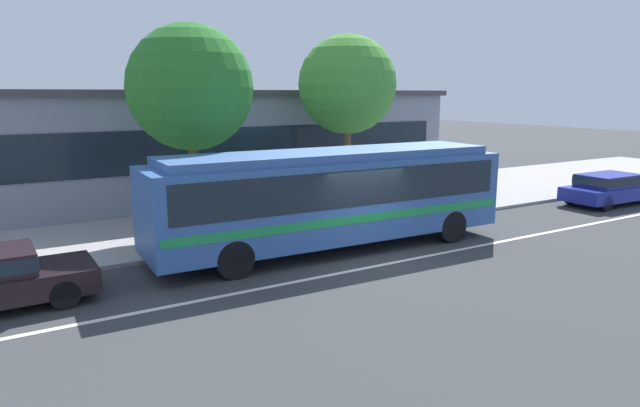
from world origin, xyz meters
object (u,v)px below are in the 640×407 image
sedan_far_ahead (610,187)px  street_tree_near_stop (190,88)px  pedestrian_walking_along_curb (186,213)px  transit_bus (332,193)px  pedestrian_waiting_near_sign (390,188)px  street_tree_mid_block (347,85)px  pedestrian_standing_by_tree (216,201)px

sedan_far_ahead → street_tree_near_stop: size_ratio=0.68×
pedestrian_walking_along_curb → street_tree_near_stop: size_ratio=0.25×
pedestrian_walking_along_curb → street_tree_near_stop: (0.76, 1.43, 3.66)m
transit_bus → pedestrian_walking_along_curb: (-3.70, 2.25, -0.63)m
pedestrian_waiting_near_sign → street_tree_near_stop: 8.17m
transit_bus → street_tree_mid_block: street_tree_mid_block is taller
pedestrian_standing_by_tree → pedestrian_waiting_near_sign: bearing=-6.4°
transit_bus → pedestrian_walking_along_curb: transit_bus is taller
pedestrian_standing_by_tree → street_tree_mid_block: size_ratio=0.25×
transit_bus → street_tree_mid_block: (3.68, 4.76, 3.18)m
transit_bus → pedestrian_waiting_near_sign: size_ratio=6.59×
pedestrian_waiting_near_sign → street_tree_mid_block: (-0.63, 1.99, 3.82)m
sedan_far_ahead → pedestrian_walking_along_curb: size_ratio=2.72×
street_tree_mid_block → street_tree_near_stop: bearing=-170.7°
pedestrian_walking_along_curb → street_tree_mid_block: bearing=18.8°
pedestrian_standing_by_tree → street_tree_near_stop: (-0.63, 0.16, 3.64)m
pedestrian_waiting_near_sign → street_tree_mid_block: size_ratio=0.25×
pedestrian_waiting_near_sign → street_tree_near_stop: (-7.25, 0.91, 3.66)m
pedestrian_waiting_near_sign → pedestrian_standing_by_tree: 6.66m
transit_bus → street_tree_near_stop: bearing=128.6°
transit_bus → pedestrian_standing_by_tree: transit_bus is taller
street_tree_near_stop → pedestrian_walking_along_curb: bearing=-118.2°
pedestrian_waiting_near_sign → transit_bus: bearing=-147.3°
street_tree_near_stop → pedestrian_standing_by_tree: bearing=-14.6°
pedestrian_waiting_near_sign → pedestrian_walking_along_curb: (-8.01, -0.51, 0.00)m
pedestrian_standing_by_tree → street_tree_mid_block: street_tree_mid_block is taller
street_tree_near_stop → street_tree_mid_block: street_tree_mid_block is taller
pedestrian_walking_along_curb → pedestrian_standing_by_tree: pedestrian_standing_by_tree is taller
pedestrian_walking_along_curb → street_tree_near_stop: street_tree_near_stop is taller
sedan_far_ahead → street_tree_mid_block: 11.86m
pedestrian_standing_by_tree → transit_bus: bearing=-56.7°
transit_bus → street_tree_near_stop: 5.60m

